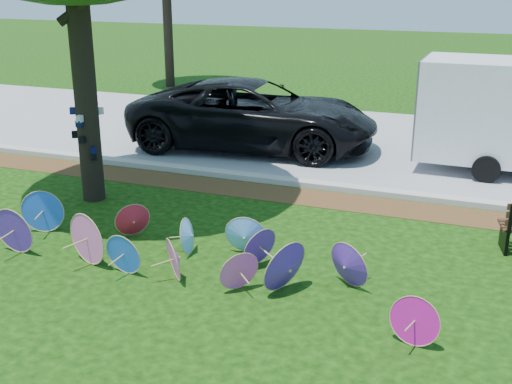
% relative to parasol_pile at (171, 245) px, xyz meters
% --- Properties ---
extents(ground, '(90.00, 90.00, 0.00)m').
position_rel_parasol_pile_xyz_m(ground, '(0.39, -0.66, -0.36)').
color(ground, black).
rests_on(ground, ground).
extents(mulch_strip, '(90.00, 1.00, 0.01)m').
position_rel_parasol_pile_xyz_m(mulch_strip, '(0.39, 3.84, -0.36)').
color(mulch_strip, '#472D16').
rests_on(mulch_strip, ground).
extents(curb, '(90.00, 0.30, 0.12)m').
position_rel_parasol_pile_xyz_m(curb, '(0.39, 4.54, -0.30)').
color(curb, '#B7B5AD').
rests_on(curb, ground).
extents(street, '(90.00, 8.00, 0.01)m').
position_rel_parasol_pile_xyz_m(street, '(0.39, 8.69, -0.36)').
color(street, gray).
rests_on(street, ground).
extents(parasol_pile, '(7.29, 2.12, 0.85)m').
position_rel_parasol_pile_xyz_m(parasol_pile, '(0.00, 0.00, 0.00)').
color(parasol_pile, '#69BCFF').
rests_on(parasol_pile, ground).
extents(black_van, '(6.55, 3.54, 1.74)m').
position_rel_parasol_pile_xyz_m(black_van, '(-1.36, 7.08, 0.51)').
color(black_van, black).
rests_on(black_van, ground).
extents(cargo_trailer, '(3.19, 2.06, 2.81)m').
position_rel_parasol_pile_xyz_m(cargo_trailer, '(4.39, 7.18, 1.05)').
color(cargo_trailer, white).
rests_on(cargo_trailer, ground).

